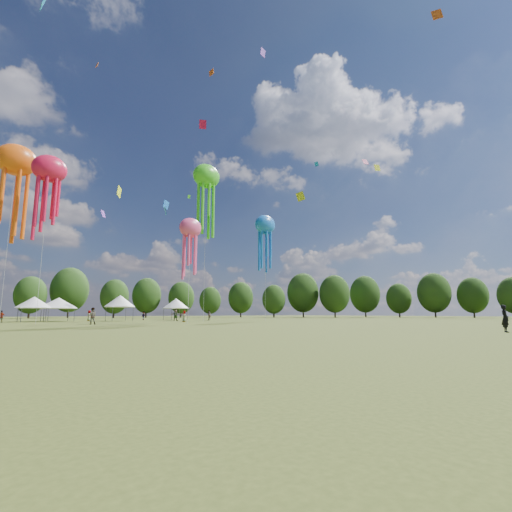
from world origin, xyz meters
TOP-DOWN VIEW (x-y plane):
  - ground at (0.00, 0.00)m, footprint 300.00×300.00m
  - observer_main at (8.11, -0.52)m, footprint 0.76×0.71m
  - spectator_near at (-7.37, 33.85)m, footprint 1.04×0.91m
  - spectators_far at (3.77, 47.69)m, footprint 32.99×18.96m
  - festival_tents at (-5.19, 53.34)m, footprint 37.15×8.13m
  - show_kites at (-1.15, 38.35)m, footprint 38.57×16.21m
  - small_kites at (0.58, 42.86)m, footprint 77.12×58.53m
  - treeline at (-3.87, 62.51)m, footprint 201.57×95.24m

SIDE VIEW (x-z plane):
  - ground at x=0.00m, z-range 0.00..0.00m
  - spectators_far at x=3.77m, z-range -0.09..1.81m
  - observer_main at x=8.11m, z-range 0.00..1.74m
  - spectator_near at x=-7.37m, z-range 0.00..1.81m
  - festival_tents at x=-5.19m, z-range 0.87..4.97m
  - treeline at x=-3.87m, z-range -0.17..13.26m
  - show_kites at x=-1.15m, z-range 4.78..28.28m
  - small_kites at x=0.58m, z-range 10.35..52.19m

